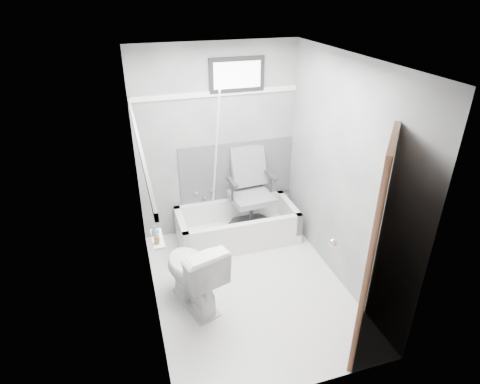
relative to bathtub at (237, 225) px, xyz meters
name	(u,v)px	position (x,y,z in m)	size (l,w,h in m)	color
floor	(249,287)	(-0.14, -0.93, -0.21)	(2.60, 2.60, 0.00)	white
ceiling	(253,60)	(-0.14, -0.93, 2.19)	(2.60, 2.60, 0.00)	silver
wall_back	(217,143)	(-0.14, 0.37, 0.99)	(2.00, 0.02, 2.40)	slate
wall_front	(311,273)	(-0.14, -2.23, 0.99)	(2.00, 0.02, 2.40)	slate
wall_left	(145,205)	(-1.14, -0.93, 0.99)	(0.02, 2.60, 2.40)	slate
wall_right	(343,177)	(0.86, -0.93, 0.99)	(0.02, 2.60, 2.40)	slate
bathtub	(237,225)	(0.00, 0.00, 0.00)	(1.50, 0.70, 0.42)	white
office_chair	(252,192)	(0.21, 0.05, 0.42)	(0.59, 0.59, 1.02)	slate
toilet	(193,273)	(-0.76, -0.99, 0.18)	(0.45, 0.80, 0.78)	white
door	(422,268)	(0.84, -2.21, 0.79)	(0.78, 0.78, 2.00)	brown
window	(237,75)	(0.11, 0.36, 1.81)	(0.66, 0.04, 0.40)	black
backerboard	(237,171)	(0.11, 0.36, 0.59)	(1.50, 0.02, 0.78)	#4C4C4F
trim_back	(216,94)	(-0.14, 0.36, 1.61)	(2.00, 0.02, 0.06)	white
trim_left	(138,139)	(-1.13, -0.93, 1.61)	(0.02, 2.60, 0.06)	white
pole	(215,163)	(-0.23, 0.13, 0.84)	(0.02, 0.02, 1.95)	white
shelf	(158,239)	(-1.07, -1.05, 0.69)	(0.10, 0.32, 0.03)	white
soap_bottle_a	(157,238)	(-1.08, -1.13, 0.76)	(0.04, 0.04, 0.10)	olive
soap_bottle_b	(155,230)	(-1.08, -0.99, 0.75)	(0.07, 0.07, 0.09)	#45727F
faucet	(204,193)	(-0.34, 0.34, 0.34)	(0.26, 0.10, 0.16)	silver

